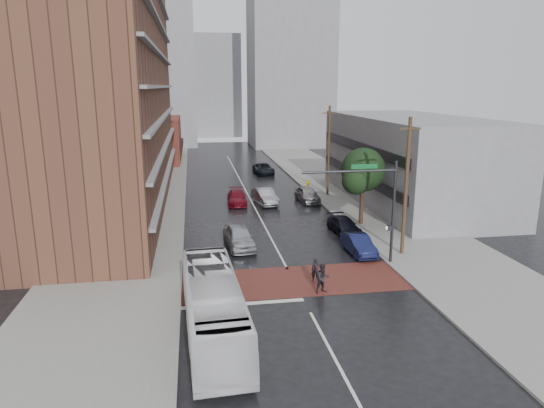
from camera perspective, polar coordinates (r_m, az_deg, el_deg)
name	(u,v)px	position (r m, az deg, el deg)	size (l,w,h in m)	color
ground	(295,284)	(30.70, 2.75, -9.40)	(160.00, 160.00, 0.00)	black
crosswalk	(294,281)	(31.15, 2.56, -9.03)	(14.00, 5.00, 0.02)	maroon
sidewalk_west	(143,200)	(54.22, -14.90, 0.48)	(9.00, 90.00, 0.15)	gray
sidewalk_east	(348,192)	(56.71, 8.89, 1.35)	(9.00, 90.00, 0.15)	gray
apartment_block	(107,66)	(52.25, -18.79, 15.15)	(10.00, 44.00, 28.00)	brown
storefront_west	(155,140)	(82.26, -13.56, 7.36)	(8.00, 16.00, 7.00)	brown
building_east	(410,160)	(53.19, 15.88, 5.03)	(11.00, 26.00, 9.00)	gray
distant_tower_west	(150,66)	(105.98, -14.16, 15.44)	(18.00, 16.00, 32.00)	gray
distant_tower_east	(290,56)	(101.76, 2.13, 17.05)	(16.00, 14.00, 36.00)	gray
distant_tower_center	(215,86)	(122.75, -6.70, 13.59)	(12.00, 10.00, 24.00)	gray
street_tree	(363,173)	(42.84, 10.67, 3.64)	(4.20, 4.10, 6.90)	#332319
signal_mast	(374,198)	(33.16, 11.87, 0.67)	(6.50, 0.30, 7.20)	#2D2D33
utility_pole_near	(406,186)	(35.57, 15.49, 2.01)	(1.60, 0.26, 10.00)	#473321
utility_pole_far	(329,150)	(54.12, 6.68, 6.28)	(1.60, 0.26, 10.00)	#473321
transit_bus	(213,307)	(24.42, -6.94, -11.88)	(2.58, 11.01, 3.07)	white
pedestrian_a	(316,270)	(30.88, 5.17, -7.75)	(0.57, 0.37, 1.55)	black
pedestrian_b	(323,278)	(29.31, 6.02, -8.69)	(0.88, 0.69, 1.82)	black
car_travel_a	(239,237)	(37.08, -3.90, -3.91)	(1.99, 4.94, 1.68)	#B6B9BF
car_travel_b	(265,197)	(50.58, -0.82, 0.88)	(1.73, 4.97, 1.64)	#ADAFB5
car_travel_c	(237,198)	(50.79, -4.14, 0.77)	(1.97, 4.85, 1.41)	maroon
suv_travel	(264,169)	(68.22, -1.00, 4.17)	(2.47, 5.35, 1.49)	black
car_parked_near	(359,244)	(36.30, 10.15, -4.71)	(1.50, 4.29, 1.41)	#131842
car_parked_mid	(344,225)	(41.17, 8.46, -2.51)	(1.82, 4.48, 1.30)	black
car_parked_far	(307,194)	(51.84, 4.17, 1.15)	(1.92, 4.76, 1.62)	#94969B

